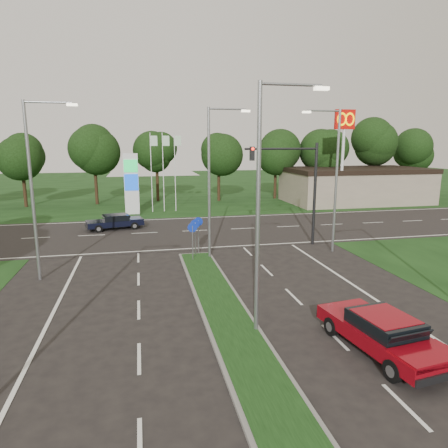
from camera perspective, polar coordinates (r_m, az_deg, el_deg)
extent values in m
cube|color=black|center=(62.78, -9.01, 4.96)|extent=(160.00, 50.00, 0.02)
cube|color=black|center=(32.24, -5.94, -1.07)|extent=(160.00, 12.00, 0.02)
cube|color=slate|center=(13.65, 3.69, -18.93)|extent=(2.00, 26.00, 0.12)
cube|color=gray|center=(50.38, 18.21, 5.24)|extent=(16.00, 9.00, 4.00)
cylinder|color=gray|center=(14.13, 4.86, 1.40)|extent=(0.16, 0.16, 9.00)
cylinder|color=gray|center=(14.41, 9.61, 19.05)|extent=(2.20, 0.10, 0.10)
cube|color=#FFF2CC|center=(14.83, 13.76, 18.28)|extent=(0.50, 0.22, 0.12)
cylinder|color=gray|center=(23.79, -2.15, 5.52)|extent=(0.16, 0.16, 9.00)
cylinder|color=gray|center=(23.96, 0.47, 16.11)|extent=(2.20, 0.10, 0.10)
cube|color=#FFF2CC|center=(24.21, 3.11, 15.81)|extent=(0.50, 0.22, 0.12)
cylinder|color=gray|center=(22.08, -25.73, 3.93)|extent=(0.16, 0.16, 9.00)
cylinder|color=gray|center=(21.80, -23.86, 15.63)|extent=(2.20, 0.10, 0.10)
cube|color=#FFF2CC|center=(21.61, -20.87, 15.63)|extent=(0.50, 0.22, 0.12)
cylinder|color=gray|center=(26.45, 15.72, 5.70)|extent=(0.16, 0.16, 9.00)
cylinder|color=gray|center=(25.92, 14.03, 15.43)|extent=(2.20, 0.10, 0.10)
cube|color=#FFF2CC|center=(25.46, 11.71, 15.38)|extent=(0.50, 0.22, 0.12)
cylinder|color=black|center=(28.12, 12.83, 4.11)|extent=(0.20, 0.20, 7.00)
cylinder|color=black|center=(26.96, 8.21, 10.58)|extent=(5.00, 0.14, 0.14)
cube|color=black|center=(26.34, 4.04, 10.00)|extent=(0.28, 0.28, 0.90)
sphere|color=#FF190C|center=(26.16, 4.16, 10.65)|extent=(0.20, 0.20, 0.20)
cylinder|color=gray|center=(23.74, -4.50, -2.86)|extent=(0.06, 0.06, 2.20)
cylinder|color=#0C26A5|center=(23.51, -4.53, -0.50)|extent=(0.56, 0.04, 0.56)
cylinder|color=gray|center=(24.74, -4.11, -2.27)|extent=(0.06, 0.06, 2.20)
cylinder|color=#0C26A5|center=(24.52, -4.15, 0.00)|extent=(0.56, 0.04, 0.56)
cylinder|color=gray|center=(25.45, -3.67, -1.87)|extent=(0.06, 0.06, 2.20)
cylinder|color=#0C26A5|center=(25.24, -3.69, 0.34)|extent=(0.56, 0.04, 0.56)
cube|color=silver|center=(40.51, -13.08, 5.56)|extent=(1.40, 0.30, 6.00)
cube|color=#0CA53F|center=(40.20, -13.20, 8.08)|extent=(1.30, 0.08, 1.20)
cube|color=#0C3FBF|center=(40.31, -13.10, 5.82)|extent=(1.30, 0.08, 1.60)
cylinder|color=silver|center=(41.44, -10.34, 7.18)|extent=(0.08, 0.08, 8.00)
cube|color=#B2D8B2|center=(41.34, -10.00, 11.63)|extent=(0.70, 0.02, 1.00)
cylinder|color=silver|center=(41.49, -8.67, 7.24)|extent=(0.08, 0.08, 8.00)
cube|color=#B2D8B2|center=(41.41, -8.31, 11.68)|extent=(0.70, 0.02, 1.00)
cylinder|color=silver|center=(41.58, -7.01, 7.30)|extent=(0.08, 0.08, 8.00)
cube|color=#B2D8B2|center=(41.51, -6.62, 11.72)|extent=(0.70, 0.02, 1.00)
cylinder|color=silver|center=(44.74, 16.55, 8.49)|extent=(0.30, 0.30, 10.00)
cube|color=#BF0C07|center=(44.76, 16.87, 14.11)|extent=(2.20, 0.35, 2.00)
torus|color=#FFC600|center=(44.35, 16.49, 14.16)|extent=(1.06, 0.16, 1.06)
torus|color=#FFC600|center=(44.78, 17.53, 14.07)|extent=(1.06, 0.16, 1.06)
cylinder|color=black|center=(47.66, -8.09, 5.62)|extent=(0.36, 0.36, 4.40)
sphere|color=black|center=(47.43, -8.23, 10.79)|extent=(6.00, 6.00, 6.00)
sphere|color=black|center=(47.25, -7.88, 12.01)|extent=(4.80, 4.80, 4.80)
cube|color=maroon|center=(14.99, 21.62, -14.47)|extent=(2.62, 5.08, 0.50)
cube|color=black|center=(14.73, 22.01, -12.95)|extent=(1.96, 2.34, 0.46)
cube|color=maroon|center=(14.64, 22.08, -12.12)|extent=(1.81, 1.94, 0.04)
cylinder|color=black|center=(15.66, 15.11, -13.95)|extent=(0.31, 0.71, 0.68)
cylinder|color=black|center=(16.70, 20.40, -12.63)|extent=(0.31, 0.71, 0.68)
cylinder|color=black|center=(13.55, 22.99, -18.76)|extent=(0.31, 0.71, 0.68)
cylinder|color=black|center=(14.74, 28.46, -16.70)|extent=(0.31, 0.71, 0.68)
cube|color=black|center=(34.00, -15.32, 0.19)|extent=(4.72, 2.73, 0.45)
cube|color=black|center=(33.94, -15.22, 0.92)|extent=(2.24, 1.93, 0.42)
cube|color=black|center=(33.90, -15.23, 1.27)|extent=(1.87, 1.76, 0.04)
cylinder|color=black|center=(33.06, -17.49, -0.68)|extent=(0.65, 0.33, 0.62)
cylinder|color=black|center=(34.67, -17.84, -0.15)|extent=(0.65, 0.33, 0.62)
cylinder|color=black|center=(33.50, -12.68, -0.27)|extent=(0.65, 0.33, 0.62)
cylinder|color=black|center=(35.09, -13.25, 0.23)|extent=(0.65, 0.33, 0.62)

